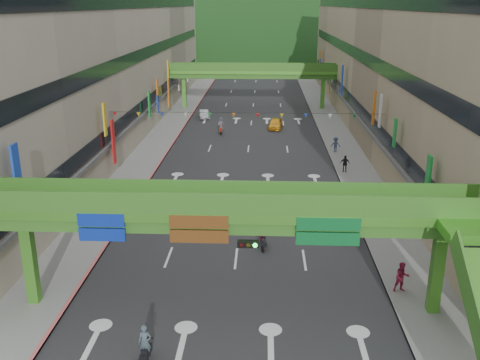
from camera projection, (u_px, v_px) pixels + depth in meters
The scene contains 22 objects.
road_slab at pixel (251, 129), 71.33m from camera, with size 18.00×140.00×0.02m, color #28282B.
sidewalk_left at pixel (169, 128), 71.77m from camera, with size 4.00×140.00×0.15m, color gray.
sidewalk_right at pixel (333, 130), 70.85m from camera, with size 4.00×140.00×0.15m, color gray.
curb_left at pixel (183, 128), 71.69m from camera, with size 0.20×140.00×0.18m, color #CC5959.
curb_right at pixel (319, 129), 70.92m from camera, with size 0.20×140.00×0.18m, color gray.
building_row_left at pixel (105, 57), 69.14m from camera, with size 12.80×95.00×19.00m.
building_row_right at pixel (400, 58), 67.56m from camera, with size 12.80×95.00×19.00m.
overpass_near at pixel (247, 226), 27.35m from camera, with size 28.00×12.27×7.10m.
overpass_far at pixel (253, 74), 83.85m from camera, with size 28.00×2.20×7.10m.
hill_left at pixel (214, 54), 176.25m from camera, with size 168.00×140.00×112.00m, color #1C4419.
hill_right at pixel (329, 49), 193.53m from camera, with size 208.00×176.00×128.00m, color #1C4419.
bunting_string at pixel (246, 115), 50.49m from camera, with size 26.00×0.36×0.47m.
scooter_rider_near at pixel (145, 347), 24.74m from camera, with size 0.63×1.60×2.04m.
scooter_rider_mid at pixel (264, 235), 36.44m from camera, with size 0.88×1.60×2.04m.
scooter_rider_left at pixel (208, 217), 39.45m from camera, with size 1.09×1.58×2.09m.
scooter_rider_far at pixel (221, 126), 68.51m from camera, with size 0.92×1.60×2.18m.
parked_scooter_row at pixel (342, 217), 40.87m from camera, with size 1.60×7.15×1.08m.
car_silver at pixel (204, 114), 78.07m from camera, with size 1.29×3.71×1.22m, color #AAABB3.
car_yellow at pixel (276, 124), 71.48m from camera, with size 1.68×4.18×1.43m, color gold.
pedestrian_red at pixel (402, 279), 30.82m from camera, with size 0.88×0.69×1.81m, color #A11E40.
pedestrian_dark at pixel (345, 165), 52.82m from camera, with size 0.98×0.41×1.67m, color black.
pedestrian_blue at pixel (335, 146), 59.84m from camera, with size 0.79×0.51×1.69m, color #313F5D.
Camera 1 is at (1.67, -19.82, 16.08)m, focal length 40.00 mm.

